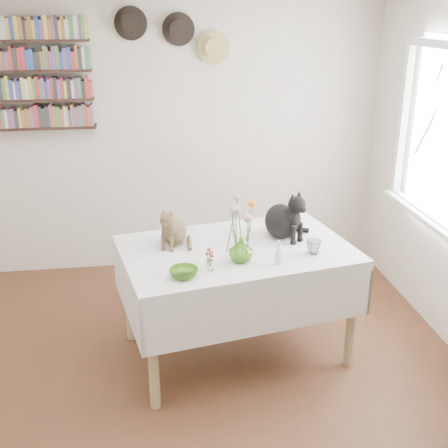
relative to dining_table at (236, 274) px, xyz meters
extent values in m
cube|color=brown|center=(-0.40, -0.63, -0.65)|extent=(4.04, 4.54, 0.04)
cube|color=silver|center=(-0.40, 1.64, 0.62)|extent=(4.04, 0.04, 2.54)
cube|color=white|center=(1.57, 0.17, 0.24)|extent=(0.06, 1.52, 0.06)
cube|color=white|center=(1.57, 0.90, 0.87)|extent=(0.06, 0.06, 1.20)
cube|color=white|center=(1.54, 0.17, 0.24)|extent=(0.12, 1.50, 0.04)
cube|color=white|center=(0.00, 0.00, 0.17)|extent=(1.71, 1.27, 0.07)
cylinder|color=tan|center=(-0.60, -0.54, -0.24)|extent=(0.07, 0.07, 0.77)
cylinder|color=tan|center=(0.76, -0.28, -0.24)|extent=(0.07, 0.07, 0.77)
cylinder|color=tan|center=(-0.76, 0.28, -0.24)|extent=(0.07, 0.07, 0.77)
cylinder|color=tan|center=(0.60, 0.54, -0.24)|extent=(0.07, 0.07, 0.77)
imported|color=#85C643|center=(-0.01, -0.22, 0.29)|extent=(0.19, 0.19, 0.16)
imported|color=#85C643|center=(-0.39, -0.40, 0.23)|extent=(0.21, 0.21, 0.06)
imported|color=white|center=(0.49, -0.17, 0.25)|extent=(0.10, 0.10, 0.09)
cylinder|color=white|center=(0.22, -0.30, 0.25)|extent=(0.04, 0.04, 0.09)
cylinder|color=white|center=(0.22, -0.30, 0.33)|extent=(0.02, 0.02, 0.07)
cylinder|color=white|center=(-0.22, -0.33, 0.24)|extent=(0.04, 0.04, 0.07)
cone|color=white|center=(0.43, 0.13, 0.24)|extent=(0.06, 0.06, 0.08)
sphere|color=beige|center=(0.43, 0.13, 0.30)|extent=(0.03, 0.03, 0.03)
cylinder|color=#4C7233|center=(-0.04, -0.21, 0.41)|extent=(0.01, 0.01, 0.30)
sphere|color=pink|center=(-0.04, -0.21, 0.56)|extent=(0.07, 0.07, 0.07)
cylinder|color=#4C7233|center=(0.03, -0.24, 0.39)|extent=(0.01, 0.01, 0.26)
sphere|color=pink|center=(0.03, -0.24, 0.52)|extent=(0.06, 0.06, 0.06)
cylinder|color=#4C7233|center=(0.05, -0.19, 0.43)|extent=(0.01, 0.01, 0.34)
sphere|color=orange|center=(0.05, -0.19, 0.60)|extent=(0.06, 0.06, 0.06)
cylinder|color=#4C7233|center=(-0.07, -0.18, 0.41)|extent=(0.01, 0.01, 0.31)
sphere|color=orange|center=(-0.07, -0.18, 0.57)|extent=(0.05, 0.05, 0.05)
cylinder|color=#4C7233|center=(-0.01, -0.17, 0.44)|extent=(0.01, 0.01, 0.37)
sphere|color=#999E93|center=(-0.01, -0.17, 0.63)|extent=(0.04, 0.04, 0.04)
cylinder|color=#4C7233|center=(-0.06, -0.25, 0.42)|extent=(0.01, 0.01, 0.33)
sphere|color=#999E93|center=(-0.06, -0.25, 0.59)|extent=(0.04, 0.04, 0.04)
cube|color=black|center=(-1.50, 1.53, 0.77)|extent=(1.00, 0.16, 0.02)
cube|color=black|center=(-1.50, 1.53, 1.01)|extent=(1.00, 0.16, 0.02)
cube|color=black|center=(-1.50, 1.53, 1.25)|extent=(1.00, 0.16, 0.02)
cube|color=black|center=(-1.50, 1.53, 1.49)|extent=(1.00, 0.16, 0.02)
cylinder|color=black|center=(-0.65, 1.58, 1.62)|extent=(0.28, 0.02, 0.28)
cylinder|color=black|center=(-0.65, 1.54, 1.62)|extent=(0.16, 0.08, 0.16)
cylinder|color=black|center=(-0.25, 1.58, 1.57)|extent=(0.28, 0.02, 0.28)
cylinder|color=black|center=(-0.25, 1.54, 1.57)|extent=(0.16, 0.08, 0.16)
cylinder|color=tan|center=(0.05, 1.58, 1.42)|extent=(0.28, 0.02, 0.28)
cylinder|color=tan|center=(0.05, 1.54, 1.42)|extent=(0.16, 0.08, 0.16)
camera|label=1|loc=(-0.59, -3.49, 1.75)|focal=45.00mm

